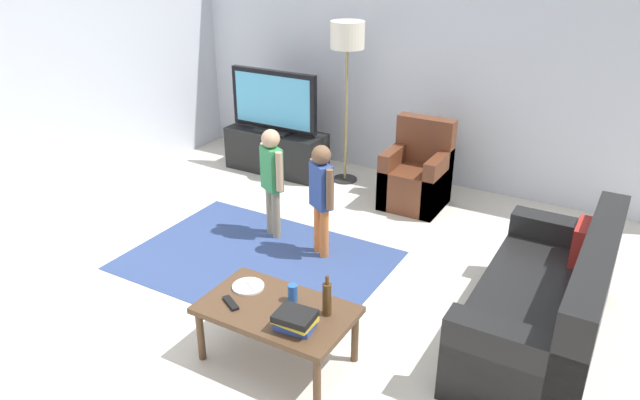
{
  "coord_description": "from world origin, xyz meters",
  "views": [
    {
      "loc": [
        2.21,
        -3.22,
        2.68
      ],
      "look_at": [
        0.0,
        0.6,
        0.65
      ],
      "focal_mm": 33.6,
      "sensor_mm": 36.0,
      "label": 1
    }
  ],
  "objects_px": {
    "book_stack": "(295,320)",
    "tv_remote": "(231,303)",
    "tv": "(274,102)",
    "coffee_table": "(277,314)",
    "tv_stand": "(276,151)",
    "child_center": "(321,191)",
    "couch": "(551,309)",
    "bottle": "(327,299)",
    "floor_lamp": "(347,44)",
    "child_near_tv": "(272,173)",
    "soda_can": "(293,293)",
    "armchair": "(417,177)",
    "plate": "(248,286)"
  },
  "relations": [
    {
      "from": "book_stack",
      "to": "tv_remote",
      "type": "bearing_deg",
      "value": 179.4
    },
    {
      "from": "tv",
      "to": "coffee_table",
      "type": "bearing_deg",
      "value": -55.88
    },
    {
      "from": "tv_stand",
      "to": "child_center",
      "type": "bearing_deg",
      "value": -45.18
    },
    {
      "from": "book_stack",
      "to": "tv",
      "type": "bearing_deg",
      "value": 125.9
    },
    {
      "from": "coffee_table",
      "to": "child_center",
      "type": "bearing_deg",
      "value": 108.47
    },
    {
      "from": "child_center",
      "to": "book_stack",
      "type": "relative_size",
      "value": 4.02
    },
    {
      "from": "book_stack",
      "to": "couch",
      "type": "bearing_deg",
      "value": 42.62
    },
    {
      "from": "tv",
      "to": "coffee_table",
      "type": "xyz_separation_m",
      "value": [
        1.92,
        -2.83,
        -0.48
      ]
    },
    {
      "from": "bottle",
      "to": "child_center",
      "type": "bearing_deg",
      "value": 121.31
    },
    {
      "from": "floor_lamp",
      "to": "child_center",
      "type": "xyz_separation_m",
      "value": [
        0.62,
        -1.62,
        -0.93
      ]
    },
    {
      "from": "bottle",
      "to": "coffee_table",
      "type": "bearing_deg",
      "value": -162.65
    },
    {
      "from": "child_near_tv",
      "to": "soda_can",
      "type": "relative_size",
      "value": 8.71
    },
    {
      "from": "floor_lamp",
      "to": "child_near_tv",
      "type": "bearing_deg",
      "value": -88.31
    },
    {
      "from": "tv",
      "to": "book_stack",
      "type": "distance_m",
      "value": 3.67
    },
    {
      "from": "armchair",
      "to": "floor_lamp",
      "type": "distance_m",
      "value": 1.58
    },
    {
      "from": "tv_stand",
      "to": "book_stack",
      "type": "bearing_deg",
      "value": -54.29
    },
    {
      "from": "coffee_table",
      "to": "soda_can",
      "type": "height_order",
      "value": "soda_can"
    },
    {
      "from": "plate",
      "to": "armchair",
      "type": "bearing_deg",
      "value": 86.47
    },
    {
      "from": "tv",
      "to": "tv_remote",
      "type": "height_order",
      "value": "tv"
    },
    {
      "from": "floor_lamp",
      "to": "coffee_table",
      "type": "xyz_separation_m",
      "value": [
        1.08,
        -3.01,
        -1.17
      ]
    },
    {
      "from": "child_near_tv",
      "to": "child_center",
      "type": "distance_m",
      "value": 0.58
    },
    {
      "from": "tv",
      "to": "book_stack",
      "type": "relative_size",
      "value": 4.32
    },
    {
      "from": "tv_stand",
      "to": "armchair",
      "type": "height_order",
      "value": "armchair"
    },
    {
      "from": "bottle",
      "to": "soda_can",
      "type": "bearing_deg",
      "value": 175.76
    },
    {
      "from": "floor_lamp",
      "to": "tv_remote",
      "type": "distance_m",
      "value": 3.41
    },
    {
      "from": "tv_stand",
      "to": "tv",
      "type": "distance_m",
      "value": 0.6
    },
    {
      "from": "armchair",
      "to": "book_stack",
      "type": "height_order",
      "value": "armchair"
    },
    {
      "from": "tv",
      "to": "floor_lamp",
      "type": "distance_m",
      "value": 1.1
    },
    {
      "from": "plate",
      "to": "book_stack",
      "type": "bearing_deg",
      "value": -23.36
    },
    {
      "from": "bottle",
      "to": "soda_can",
      "type": "xyz_separation_m",
      "value": [
        -0.27,
        0.02,
        -0.06
      ]
    },
    {
      "from": "armchair",
      "to": "bottle",
      "type": "relative_size",
      "value": 3.15
    },
    {
      "from": "book_stack",
      "to": "plate",
      "type": "bearing_deg",
      "value": 156.64
    },
    {
      "from": "tv_stand",
      "to": "soda_can",
      "type": "bearing_deg",
      "value": -54.23
    },
    {
      "from": "floor_lamp",
      "to": "bottle",
      "type": "bearing_deg",
      "value": -64.29
    },
    {
      "from": "tv_remote",
      "to": "bottle",
      "type": "bearing_deg",
      "value": 49.69
    },
    {
      "from": "tv",
      "to": "soda_can",
      "type": "xyz_separation_m",
      "value": [
        1.97,
        -2.71,
        -0.37
      ]
    },
    {
      "from": "tv_stand",
      "to": "floor_lamp",
      "type": "height_order",
      "value": "floor_lamp"
    },
    {
      "from": "coffee_table",
      "to": "tv_remote",
      "type": "bearing_deg",
      "value": -156.8
    },
    {
      "from": "book_stack",
      "to": "armchair",
      "type": "bearing_deg",
      "value": 96.86
    },
    {
      "from": "floor_lamp",
      "to": "book_stack",
      "type": "bearing_deg",
      "value": -67.43
    },
    {
      "from": "armchair",
      "to": "soda_can",
      "type": "bearing_deg",
      "value": -86.14
    },
    {
      "from": "armchair",
      "to": "child_center",
      "type": "xyz_separation_m",
      "value": [
        -0.33,
        -1.43,
        0.32
      ]
    },
    {
      "from": "child_center",
      "to": "tv_remote",
      "type": "xyz_separation_m",
      "value": [
        0.18,
        -1.51,
        -0.19
      ]
    },
    {
      "from": "tv_stand",
      "to": "tv_remote",
      "type": "height_order",
      "value": "tv_stand"
    },
    {
      "from": "child_near_tv",
      "to": "tv",
      "type": "bearing_deg",
      "value": 123.19
    },
    {
      "from": "coffee_table",
      "to": "plate",
      "type": "height_order",
      "value": "plate"
    },
    {
      "from": "armchair",
      "to": "coffee_table",
      "type": "bearing_deg",
      "value": -87.32
    },
    {
      "from": "coffee_table",
      "to": "plate",
      "type": "bearing_deg",
      "value": 161.55
    },
    {
      "from": "tv_stand",
      "to": "couch",
      "type": "xyz_separation_m",
      "value": [
        3.45,
        -1.78,
        0.05
      ]
    },
    {
      "from": "tv_stand",
      "to": "child_near_tv",
      "type": "relative_size",
      "value": 1.15
    }
  ]
}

